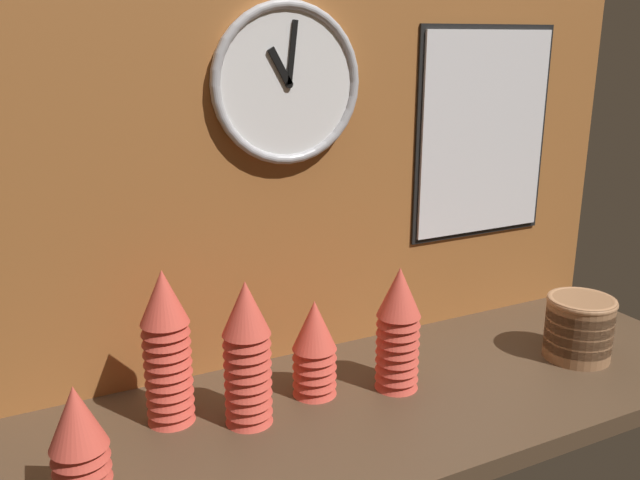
{
  "coord_description": "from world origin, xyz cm",
  "views": [
    {
      "loc": [
        -66.2,
        -104.69,
        70.11
      ],
      "look_at": [
        -11.45,
        4.0,
        33.57
      ],
      "focal_mm": 38.0,
      "sensor_mm": 36.0,
      "label": 1
    }
  ],
  "objects_px": {
    "cup_stack_center_left": "(247,353)",
    "bowl_stack_far_right": "(579,326)",
    "cup_stack_center": "(314,348)",
    "menu_board": "(483,134)",
    "cup_stack_center_right": "(398,329)",
    "wall_clock": "(287,84)",
    "cup_stack_left": "(167,347)",
    "cup_stack_far_left": "(79,446)"
  },
  "relations": [
    {
      "from": "cup_stack_center_right",
      "to": "menu_board",
      "type": "bearing_deg",
      "value": 31.08
    },
    {
      "from": "menu_board",
      "to": "cup_stack_far_left",
      "type": "bearing_deg",
      "value": -162.56
    },
    {
      "from": "cup_stack_center_right",
      "to": "wall_clock",
      "type": "relative_size",
      "value": 0.81
    },
    {
      "from": "cup_stack_center",
      "to": "cup_stack_center_right",
      "type": "distance_m",
      "value": 0.18
    },
    {
      "from": "cup_stack_far_left",
      "to": "menu_board",
      "type": "xyz_separation_m",
      "value": [
        1.02,
        0.32,
        0.37
      ]
    },
    {
      "from": "cup_stack_center_left",
      "to": "wall_clock",
      "type": "relative_size",
      "value": 0.87
    },
    {
      "from": "wall_clock",
      "to": "menu_board",
      "type": "xyz_separation_m",
      "value": [
        0.52,
        0.01,
        -0.13
      ]
    },
    {
      "from": "cup_stack_far_left",
      "to": "bowl_stack_far_right",
      "type": "xyz_separation_m",
      "value": [
        1.08,
        0.02,
        -0.03
      ]
    },
    {
      "from": "wall_clock",
      "to": "cup_stack_far_left",
      "type": "bearing_deg",
      "value": -147.88
    },
    {
      "from": "cup_stack_far_left",
      "to": "bowl_stack_far_right",
      "type": "bearing_deg",
      "value": 1.16
    },
    {
      "from": "cup_stack_center_left",
      "to": "wall_clock",
      "type": "distance_m",
      "value": 0.54
    },
    {
      "from": "cup_stack_center",
      "to": "bowl_stack_far_right",
      "type": "xyz_separation_m",
      "value": [
        0.61,
        -0.12,
        -0.03
      ]
    },
    {
      "from": "cup_stack_far_left",
      "to": "bowl_stack_far_right",
      "type": "relative_size",
      "value": 1.33
    },
    {
      "from": "cup_stack_center_right",
      "to": "bowl_stack_far_right",
      "type": "relative_size",
      "value": 1.72
    },
    {
      "from": "cup_stack_center_left",
      "to": "cup_stack_left",
      "type": "relative_size",
      "value": 0.93
    },
    {
      "from": "cup_stack_center_left",
      "to": "cup_stack_center_right",
      "type": "distance_m",
      "value": 0.32
    },
    {
      "from": "cup_stack_center",
      "to": "cup_stack_left",
      "type": "bearing_deg",
      "value": 173.59
    },
    {
      "from": "bowl_stack_far_right",
      "to": "wall_clock",
      "type": "bearing_deg",
      "value": 153.65
    },
    {
      "from": "cup_stack_far_left",
      "to": "cup_stack_center_right",
      "type": "distance_m",
      "value": 0.64
    },
    {
      "from": "cup_stack_far_left",
      "to": "cup_stack_center_right",
      "type": "height_order",
      "value": "cup_stack_center_right"
    },
    {
      "from": "bowl_stack_far_right",
      "to": "cup_stack_far_left",
      "type": "bearing_deg",
      "value": -178.84
    },
    {
      "from": "cup_stack_center_left",
      "to": "cup_stack_center_right",
      "type": "height_order",
      "value": "cup_stack_center_left"
    },
    {
      "from": "menu_board",
      "to": "bowl_stack_far_right",
      "type": "bearing_deg",
      "value": -78.46
    },
    {
      "from": "bowl_stack_far_right",
      "to": "menu_board",
      "type": "bearing_deg",
      "value": 101.54
    },
    {
      "from": "cup_stack_center",
      "to": "wall_clock",
      "type": "bearing_deg",
      "value": 82.09
    },
    {
      "from": "cup_stack_center",
      "to": "menu_board",
      "type": "xyz_separation_m",
      "value": [
        0.55,
        0.18,
        0.37
      ]
    },
    {
      "from": "cup_stack_center",
      "to": "bowl_stack_far_right",
      "type": "distance_m",
      "value": 0.62
    },
    {
      "from": "cup_stack_center_left",
      "to": "bowl_stack_far_right",
      "type": "xyz_separation_m",
      "value": [
        0.76,
        -0.08,
        -0.07
      ]
    },
    {
      "from": "cup_stack_center",
      "to": "cup_stack_center_right",
      "type": "height_order",
      "value": "cup_stack_center_right"
    },
    {
      "from": "cup_stack_center_right",
      "to": "cup_stack_far_left",
      "type": "bearing_deg",
      "value": -171.97
    },
    {
      "from": "bowl_stack_far_right",
      "to": "wall_clock",
      "type": "xyz_separation_m",
      "value": [
        -0.58,
        0.29,
        0.53
      ]
    },
    {
      "from": "cup_stack_center_left",
      "to": "menu_board",
      "type": "distance_m",
      "value": 0.81
    },
    {
      "from": "cup_stack_left",
      "to": "bowl_stack_far_right",
      "type": "distance_m",
      "value": 0.91
    },
    {
      "from": "menu_board",
      "to": "cup_stack_center",
      "type": "bearing_deg",
      "value": -161.96
    },
    {
      "from": "menu_board",
      "to": "cup_stack_center_left",
      "type": "bearing_deg",
      "value": -162.91
    },
    {
      "from": "cup_stack_center_left",
      "to": "bowl_stack_far_right",
      "type": "relative_size",
      "value": 1.85
    },
    {
      "from": "cup_stack_left",
      "to": "wall_clock",
      "type": "height_order",
      "value": "wall_clock"
    },
    {
      "from": "cup_stack_far_left",
      "to": "cup_stack_center_left",
      "type": "bearing_deg",
      "value": 18.23
    },
    {
      "from": "bowl_stack_far_right",
      "to": "wall_clock",
      "type": "relative_size",
      "value": 0.47
    },
    {
      "from": "cup_stack_far_left",
      "to": "menu_board",
      "type": "relative_size",
      "value": 0.4
    },
    {
      "from": "cup_stack_center",
      "to": "cup_stack_far_left",
      "type": "relative_size",
      "value": 1.0
    },
    {
      "from": "cup_stack_far_left",
      "to": "wall_clock",
      "type": "distance_m",
      "value": 0.78
    }
  ]
}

